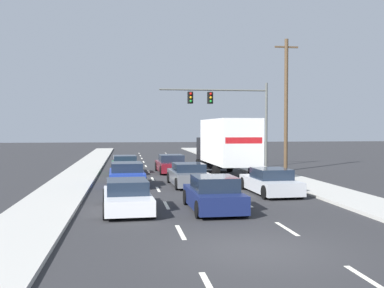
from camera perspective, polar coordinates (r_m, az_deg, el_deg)
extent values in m
plane|color=#2B2B2D|center=(36.88, -2.95, -3.02)|extent=(140.00, 140.00, 0.00)
cube|color=#B2AFA8|center=(33.24, 9.15, -3.47)|extent=(2.55, 80.00, 0.14)
cube|color=#B2AFA8|center=(31.90, -13.88, -3.72)|extent=(2.55, 80.00, 0.14)
cube|color=silver|center=(9.63, 2.23, -17.38)|extent=(0.14, 2.00, 0.01)
cube|color=silver|center=(14.39, -1.43, -10.85)|extent=(0.14, 2.00, 0.01)
cube|color=silver|center=(19.28, -3.20, -7.57)|extent=(0.14, 2.00, 0.01)
cube|color=silver|center=(24.21, -4.23, -5.62)|extent=(0.14, 2.00, 0.01)
cube|color=silver|center=(29.16, -4.91, -4.33)|extent=(0.14, 2.00, 0.01)
cube|color=silver|center=(34.13, -5.39, -3.42)|extent=(0.14, 2.00, 0.01)
cube|color=silver|center=(39.10, -5.74, -2.74)|extent=(0.14, 2.00, 0.01)
cube|color=silver|center=(44.08, -6.02, -2.21)|extent=(0.14, 2.00, 0.01)
cube|color=silver|center=(49.07, -6.24, -1.79)|extent=(0.14, 2.00, 0.01)
cube|color=silver|center=(54.06, -6.42, -1.44)|extent=(0.14, 2.00, 0.01)
cube|color=silver|center=(59.05, -6.57, -1.16)|extent=(0.14, 2.00, 0.01)
cube|color=silver|center=(10.75, 21.06, -15.44)|extent=(0.14, 2.00, 0.01)
cube|color=silver|center=(15.16, 11.64, -10.23)|extent=(0.14, 2.00, 0.01)
cube|color=silver|center=(19.86, 6.71, -7.30)|extent=(0.14, 2.00, 0.01)
cube|color=silver|center=(24.67, 3.71, -5.48)|extent=(0.14, 2.00, 0.01)
cube|color=silver|center=(29.55, 1.71, -4.25)|extent=(0.14, 2.00, 0.01)
cube|color=silver|center=(34.46, 0.28, -3.36)|extent=(0.14, 2.00, 0.01)
cube|color=silver|center=(39.39, -0.79, -2.69)|extent=(0.14, 2.00, 0.01)
cube|color=silver|center=(44.34, -1.62, -2.18)|extent=(0.14, 2.00, 0.01)
cube|color=silver|center=(49.30, -2.29, -1.76)|extent=(0.14, 2.00, 0.01)
cube|color=silver|center=(54.27, -2.83, -1.42)|extent=(0.14, 2.00, 0.01)
cube|color=silver|center=(59.24, -3.28, -1.14)|extent=(0.14, 2.00, 0.01)
cube|color=#196B38|center=(33.10, -8.33, -2.82)|extent=(1.96, 4.25, 0.63)
cube|color=#192333|center=(32.96, -8.32, -1.85)|extent=(1.65, 1.92, 0.50)
cylinder|color=black|center=(34.62, -9.81, -2.84)|extent=(0.25, 0.65, 0.64)
cylinder|color=black|center=(34.68, -7.06, -2.82)|extent=(0.25, 0.65, 0.64)
cylinder|color=black|center=(31.55, -9.72, -3.30)|extent=(0.25, 0.65, 0.64)
cylinder|color=black|center=(31.62, -6.70, -3.28)|extent=(0.25, 0.65, 0.64)
cube|color=#1E389E|center=(25.98, -8.09, -4.06)|extent=(1.99, 4.33, 0.68)
cube|color=#192333|center=(25.71, -8.09, -2.82)|extent=(1.72, 2.22, 0.48)
cylinder|color=black|center=(27.57, -10.02, -4.06)|extent=(0.24, 0.65, 0.64)
cylinder|color=black|center=(27.61, -6.33, -4.03)|extent=(0.24, 0.65, 0.64)
cylinder|color=black|center=(24.41, -10.08, -4.84)|extent=(0.24, 0.65, 0.64)
cylinder|color=black|center=(24.45, -5.91, -4.81)|extent=(0.24, 0.65, 0.64)
cube|color=white|center=(18.20, -8.05, -6.84)|extent=(1.97, 4.69, 0.56)
cube|color=#192333|center=(18.02, -8.05, -5.21)|extent=(1.64, 2.17, 0.51)
cylinder|color=black|center=(19.93, -10.67, -6.37)|extent=(0.25, 0.65, 0.64)
cylinder|color=black|center=(20.00, -5.95, -6.32)|extent=(0.25, 0.65, 0.64)
cylinder|color=black|center=(16.46, -10.62, -8.13)|extent=(0.25, 0.65, 0.64)
cylinder|color=black|center=(16.55, -4.89, -8.05)|extent=(0.25, 0.65, 0.64)
cube|color=maroon|center=(33.22, -2.60, -2.77)|extent=(2.04, 4.42, 0.64)
cube|color=#192333|center=(33.16, -2.59, -1.77)|extent=(1.73, 1.97, 0.52)
cylinder|color=black|center=(34.74, -4.40, -2.80)|extent=(0.24, 0.65, 0.64)
cylinder|color=black|center=(34.97, -1.51, -2.76)|extent=(0.24, 0.65, 0.64)
cylinder|color=black|center=(31.52, -3.80, -3.28)|extent=(0.24, 0.65, 0.64)
cylinder|color=black|center=(31.76, -0.62, -3.24)|extent=(0.24, 0.65, 0.64)
cube|color=slate|center=(25.56, -0.43, -4.15)|extent=(2.00, 4.36, 0.67)
cube|color=#192333|center=(25.48, -0.43, -2.90)|extent=(1.69, 2.03, 0.45)
cylinder|color=black|center=(27.01, -2.82, -4.16)|extent=(0.24, 0.65, 0.64)
cylinder|color=black|center=(27.29, 0.77, -4.09)|extent=(0.24, 0.65, 0.64)
cylinder|color=black|center=(23.87, -1.81, -4.96)|extent=(0.24, 0.65, 0.64)
cylinder|color=black|center=(24.19, 2.24, -4.87)|extent=(0.24, 0.65, 0.64)
cube|color=#141E4C|center=(18.00, 2.67, -6.73)|extent=(1.87, 4.10, 0.67)
cube|color=#192333|center=(17.72, 2.81, -4.89)|extent=(1.62, 1.96, 0.54)
cylinder|color=black|center=(19.33, -0.69, -6.60)|extent=(0.23, 0.64, 0.64)
cylinder|color=black|center=(19.64, 4.20, -6.46)|extent=(0.23, 0.64, 0.64)
cylinder|color=black|center=(16.43, 0.84, -8.12)|extent=(0.23, 0.64, 0.64)
cylinder|color=black|center=(16.80, 6.56, -7.91)|extent=(0.23, 0.64, 0.64)
cube|color=white|center=(29.49, 4.61, 0.34)|extent=(2.62, 6.81, 2.83)
cube|color=red|center=(26.25, 6.44, 0.44)|extent=(2.18, 0.11, 0.36)
cube|color=black|center=(33.68, 2.78, -1.09)|extent=(2.37, 1.89, 2.22)
cylinder|color=black|center=(33.51, 0.85, -2.69)|extent=(0.33, 0.97, 0.96)
cylinder|color=black|center=(34.02, 4.69, -2.63)|extent=(0.33, 0.97, 0.96)
cylinder|color=black|center=(28.02, 3.00, -3.61)|extent=(0.33, 0.97, 0.96)
cylinder|color=black|center=(28.62, 7.53, -3.50)|extent=(0.33, 0.97, 0.96)
cube|color=#B7BABF|center=(22.88, 9.63, -4.97)|extent=(1.93, 4.60, 0.61)
cube|color=#192333|center=(22.64, 9.80, -3.63)|extent=(1.64, 2.08, 0.50)
cylinder|color=black|center=(24.26, 6.40, -4.86)|extent=(0.24, 0.65, 0.64)
cylinder|color=black|center=(24.78, 10.11, -4.74)|extent=(0.24, 0.65, 0.64)
cylinder|color=black|center=(21.01, 9.06, -5.93)|extent=(0.24, 0.65, 0.64)
cylinder|color=black|center=(21.61, 13.26, -5.74)|extent=(0.24, 0.65, 0.64)
cylinder|color=#595B56|center=(38.79, 9.19, 2.35)|extent=(0.20, 0.20, 6.96)
cylinder|color=#595B56|center=(37.83, 2.71, 6.71)|extent=(8.92, 0.14, 0.14)
cube|color=black|center=(37.73, 2.26, 5.73)|extent=(0.40, 0.56, 0.95)
sphere|color=red|center=(37.44, 2.35, 6.22)|extent=(0.20, 0.20, 0.20)
sphere|color=orange|center=(37.42, 2.35, 5.76)|extent=(0.20, 0.20, 0.20)
sphere|color=green|center=(37.40, 2.34, 5.30)|extent=(0.20, 0.20, 0.20)
cube|color=black|center=(37.47, -0.21, 5.76)|extent=(0.40, 0.56, 0.95)
sphere|color=red|center=(37.18, -0.15, 6.25)|extent=(0.20, 0.20, 0.20)
sphere|color=orange|center=(37.16, -0.15, 5.79)|extent=(0.20, 0.20, 0.20)
sphere|color=green|center=(37.14, -0.15, 5.33)|extent=(0.20, 0.20, 0.20)
cylinder|color=brown|center=(35.26, 11.57, 4.73)|extent=(0.28, 0.28, 9.86)
cube|color=brown|center=(35.73, 11.62, 11.69)|extent=(1.80, 0.12, 0.12)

